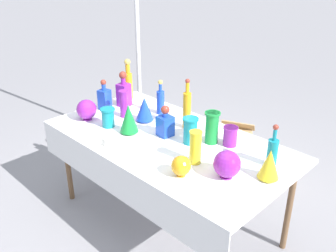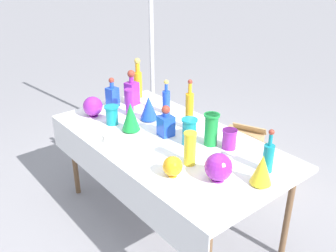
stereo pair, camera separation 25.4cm
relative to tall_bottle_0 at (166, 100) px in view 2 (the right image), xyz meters
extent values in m
plane|color=gray|center=(0.37, -0.28, -0.88)|extent=(40.00, 40.00, 0.00)
cube|color=white|center=(0.37, -0.28, -0.13)|extent=(1.84, 0.98, 0.03)
cube|color=white|center=(0.37, -0.77, -0.25)|extent=(1.84, 0.01, 0.27)
cylinder|color=brown|center=(-0.46, -0.67, -0.51)|extent=(0.04, 0.04, 0.73)
cylinder|color=brown|center=(-0.46, 0.11, -0.51)|extent=(0.04, 0.04, 0.73)
cylinder|color=brown|center=(1.19, 0.11, -0.51)|extent=(0.04, 0.04, 0.73)
cylinder|color=blue|center=(0.00, 0.00, -0.02)|extent=(0.07, 0.07, 0.20)
cylinder|color=blue|center=(0.00, 0.00, 0.11)|extent=(0.03, 0.03, 0.07)
sphere|color=gold|center=(0.00, 0.00, 0.16)|extent=(0.04, 0.04, 0.04)
cylinder|color=orange|center=(0.34, -0.05, 0.03)|extent=(0.06, 0.06, 0.29)
cylinder|color=orange|center=(0.34, -0.05, 0.21)|extent=(0.03, 0.03, 0.08)
sphere|color=maroon|center=(0.34, -0.05, 0.26)|extent=(0.04, 0.04, 0.04)
cylinder|color=orange|center=(-0.46, 0.04, 0.00)|extent=(0.07, 0.07, 0.24)
cylinder|color=orange|center=(-0.46, 0.04, 0.17)|extent=(0.04, 0.04, 0.09)
sphere|color=gold|center=(-0.46, 0.04, 0.23)|extent=(0.06, 0.06, 0.06)
cylinder|color=teal|center=(1.10, -0.08, -0.02)|extent=(0.07, 0.07, 0.18)
cylinder|color=teal|center=(1.10, -0.08, 0.11)|extent=(0.02, 0.02, 0.08)
sphere|color=maroon|center=(1.10, -0.08, 0.16)|extent=(0.04, 0.04, 0.04)
cube|color=blue|center=(0.32, -0.26, -0.04)|extent=(0.11, 0.11, 0.15)
cylinder|color=blue|center=(0.32, -0.26, 0.06)|extent=(0.04, 0.04, 0.04)
sphere|color=maroon|center=(0.32, -0.26, 0.09)|extent=(0.06, 0.06, 0.06)
cube|color=blue|center=(-0.41, -0.27, -0.03)|extent=(0.10, 0.10, 0.17)
cylinder|color=blue|center=(-0.41, -0.27, 0.08)|extent=(0.04, 0.04, 0.05)
sphere|color=maroon|center=(-0.41, -0.27, 0.13)|extent=(0.05, 0.05, 0.05)
cube|color=purple|center=(-0.35, -0.11, -0.01)|extent=(0.12, 0.12, 0.20)
cylinder|color=purple|center=(-0.35, -0.11, 0.12)|extent=(0.04, 0.04, 0.06)
sphere|color=maroon|center=(-0.35, -0.11, 0.17)|extent=(0.07, 0.07, 0.07)
cylinder|color=yellow|center=(0.73, -0.40, 0.00)|extent=(0.08, 0.08, 0.23)
cylinder|color=yellow|center=(0.73, -0.40, 0.10)|extent=(0.08, 0.08, 0.01)
cylinder|color=teal|center=(0.53, -0.22, -0.02)|extent=(0.10, 0.10, 0.19)
cylinder|color=teal|center=(0.53, -0.22, 0.07)|extent=(0.11, 0.11, 0.01)
cylinder|color=#198C38|center=(0.63, -0.11, 0.00)|extent=(0.09, 0.09, 0.23)
cylinder|color=#198C38|center=(0.63, -0.11, 0.11)|extent=(0.11, 0.11, 0.01)
cylinder|color=purple|center=(-0.16, -0.26, 0.00)|extent=(0.07, 0.07, 0.23)
cylinder|color=purple|center=(-0.16, -0.26, 0.11)|extent=(0.08, 0.08, 0.01)
cylinder|color=purple|center=(0.75, -0.05, -0.04)|extent=(0.10, 0.10, 0.14)
cylinder|color=purple|center=(0.75, -0.05, 0.02)|extent=(0.11, 0.11, 0.01)
cylinder|color=teal|center=(-0.11, -0.46, -0.04)|extent=(0.10, 0.10, 0.15)
cylinder|color=teal|center=(-0.11, -0.46, 0.03)|extent=(0.12, 0.12, 0.01)
cylinder|color=yellow|center=(1.17, -0.23, -0.11)|extent=(0.08, 0.08, 0.01)
cone|color=yellow|center=(1.17, -0.23, -0.01)|extent=(0.13, 0.13, 0.18)
cylinder|color=#198C38|center=(0.09, -0.42, -0.11)|extent=(0.08, 0.08, 0.01)
cone|color=#198C38|center=(0.09, -0.42, 0.00)|extent=(0.14, 0.14, 0.22)
cylinder|color=blue|center=(0.02, -0.19, -0.11)|extent=(0.08, 0.08, 0.01)
cone|color=blue|center=(0.02, -0.19, -0.01)|extent=(0.14, 0.14, 0.19)
cylinder|color=orange|center=(0.77, -0.58, -0.11)|extent=(0.06, 0.06, 0.01)
sphere|color=orange|center=(0.77, -0.58, -0.05)|extent=(0.12, 0.12, 0.12)
cylinder|color=purple|center=(0.98, -0.39, -0.11)|extent=(0.08, 0.08, 0.01)
sphere|color=purple|center=(0.98, -0.39, -0.02)|extent=(0.17, 0.17, 0.17)
cylinder|color=purple|center=(-0.33, -0.51, -0.11)|extent=(0.07, 0.07, 0.01)
sphere|color=purple|center=(-0.33, -0.51, -0.03)|extent=(0.16, 0.16, 0.16)
cube|color=white|center=(0.12, -0.68, -0.09)|extent=(0.05, 0.02, 0.05)
cube|color=tan|center=(0.17, 0.81, -0.70)|extent=(0.50, 0.52, 0.35)
cube|color=tan|center=(0.17, 0.93, -0.49)|extent=(0.34, 0.19, 0.09)
cube|color=tan|center=(0.38, 0.81, -0.74)|extent=(0.49, 0.33, 0.27)
cube|color=tan|center=(0.38, 0.90, -0.56)|extent=(0.42, 0.10, 0.09)
cylinder|color=silver|center=(-0.76, 0.43, 0.40)|extent=(0.04, 0.04, 2.54)
cylinder|color=#333338|center=(-0.76, 0.43, -0.86)|extent=(0.18, 0.18, 0.04)
camera|label=1|loc=(2.08, -2.01, 1.15)|focal=40.00mm
camera|label=2|loc=(2.25, -1.82, 1.15)|focal=40.00mm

